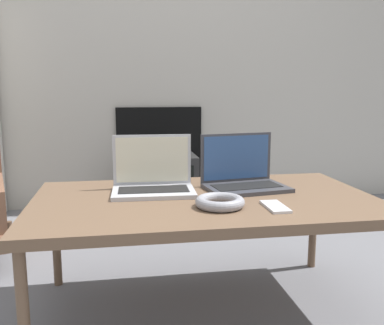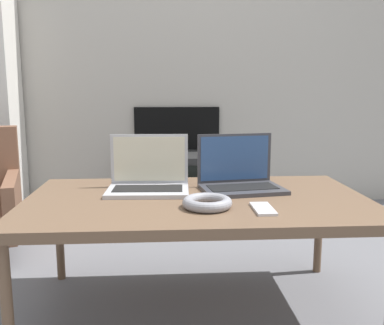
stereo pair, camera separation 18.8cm
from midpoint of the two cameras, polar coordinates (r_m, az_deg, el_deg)
name	(u,v)px [view 2 (the right image)]	position (r m, az deg, el deg)	size (l,w,h in m)	color
wall_back	(180,28)	(3.22, 0.13, 17.47)	(7.00, 0.08, 2.60)	#ADA89E
table	(197,206)	(1.62, 4.04, -5.81)	(1.28, 0.74, 0.46)	brown
laptop_left	(149,178)	(1.71, -2.69, -2.16)	(0.33, 0.23, 0.22)	#B2B2B7
laptop_right	(239,177)	(1.75, 9.41, -1.97)	(0.35, 0.26, 0.22)	#38383D
headphones	(207,202)	(1.47, 5.72, -5.37)	(0.17, 0.17, 0.04)	gray
phone	(263,209)	(1.48, 13.10, -6.08)	(0.06, 0.15, 0.01)	silver
tv	(178,183)	(2.99, -0.06, -2.79)	(0.44, 0.43, 0.41)	black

